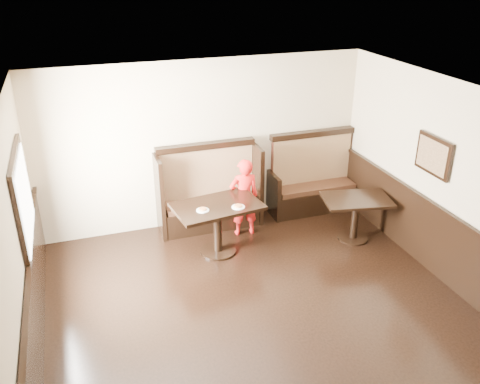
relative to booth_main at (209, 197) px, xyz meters
name	(u,v)px	position (x,y,z in m)	size (l,w,h in m)	color
ground	(285,351)	(0.00, -3.30, -0.53)	(7.00, 7.00, 0.00)	black
room_shell	(254,296)	(-0.30, -3.01, 0.14)	(7.00, 7.00, 7.00)	#BEB08A
booth_main	(209,197)	(0.00, 0.00, 0.00)	(1.75, 0.72, 1.45)	black
booth_neighbor	(313,184)	(1.95, 0.00, -0.05)	(1.65, 0.72, 1.45)	black
table_main	(217,216)	(-0.12, -0.91, 0.11)	(1.40, 0.98, 0.83)	black
table_neighbor	(356,209)	(2.11, -1.23, 0.02)	(1.17, 0.89, 0.73)	black
child	(244,197)	(0.46, -0.48, 0.14)	(0.48, 0.32, 1.33)	red
pizza_plate_left	(203,210)	(-0.37, -1.03, 0.32)	(0.19, 0.19, 0.04)	white
pizza_plate_right	(238,206)	(0.16, -1.10, 0.32)	(0.20, 0.20, 0.04)	white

